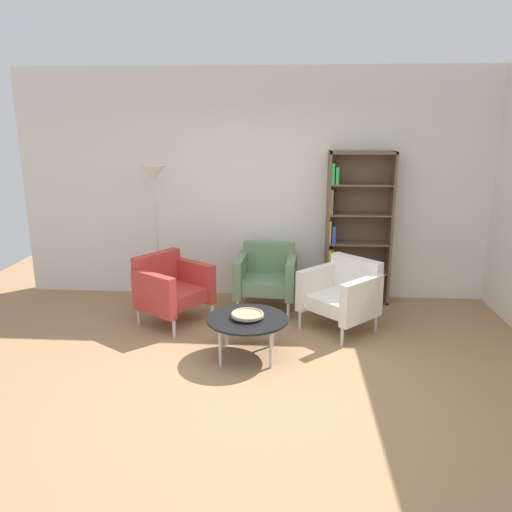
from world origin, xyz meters
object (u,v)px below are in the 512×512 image
(armchair_near_window, at_px, (171,287))
(armchair_spare_guest, at_px, (267,275))
(decorative_bowl, at_px, (247,315))
(armchair_by_bookshelf, at_px, (342,293))
(floor_lamp_torchiere, at_px, (154,190))
(coffee_table_low, at_px, (247,321))
(bookshelf_tall, at_px, (354,229))

(armchair_near_window, height_order, armchair_spare_guest, same)
(decorative_bowl, bearing_deg, armchair_by_bookshelf, 37.35)
(decorative_bowl, bearing_deg, floor_lamp_torchiere, 131.10)
(armchair_near_window, bearing_deg, decorative_bowl, -97.20)
(coffee_table_low, relative_size, armchair_near_window, 0.85)
(coffee_table_low, bearing_deg, decorative_bowl, 110.56)
(bookshelf_tall, bearing_deg, floor_lamp_torchiere, -173.54)
(decorative_bowl, xyz_separation_m, armchair_spare_guest, (0.12, 1.36, -0.02))
(decorative_bowl, bearing_deg, armchair_near_window, 138.65)
(armchair_by_bookshelf, height_order, armchair_near_window, same)
(armchair_by_bookshelf, xyz_separation_m, armchair_spare_guest, (-0.87, 0.60, 0.00))
(armchair_spare_guest, bearing_deg, bookshelf_tall, 21.60)
(armchair_near_window, bearing_deg, armchair_by_bookshelf, -58.20)
(armchair_by_bookshelf, relative_size, armchair_spare_guest, 1.22)
(armchair_spare_guest, height_order, floor_lamp_torchiere, floor_lamp_torchiere)
(bookshelf_tall, distance_m, floor_lamp_torchiere, 2.51)
(coffee_table_low, bearing_deg, armchair_near_window, 138.65)
(decorative_bowl, bearing_deg, coffee_table_low, -69.44)
(coffee_table_low, distance_m, armchair_spare_guest, 1.37)
(bookshelf_tall, bearing_deg, armchair_by_bookshelf, -102.51)
(floor_lamp_torchiere, bearing_deg, coffee_table_low, -48.90)
(armchair_near_window, xyz_separation_m, armchair_spare_guest, (1.07, 0.52, 0.00))
(armchair_by_bookshelf, xyz_separation_m, armchair_near_window, (-1.94, 0.08, 0.00))
(armchair_near_window, distance_m, armchair_spare_guest, 1.19)
(coffee_table_low, relative_size, armchair_spare_guest, 1.03)
(armchair_spare_guest, bearing_deg, armchair_by_bookshelf, -30.65)
(decorative_bowl, height_order, armchair_spare_guest, armchair_spare_guest)
(armchair_near_window, height_order, floor_lamp_torchiere, floor_lamp_torchiere)
(coffee_table_low, height_order, decorative_bowl, decorative_bowl)
(decorative_bowl, relative_size, armchair_spare_guest, 0.41)
(armchair_by_bookshelf, bearing_deg, bookshelf_tall, 122.09)
(bookshelf_tall, bearing_deg, decorative_bowl, -125.24)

